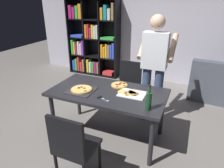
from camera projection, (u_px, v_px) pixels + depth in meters
The scene contains 12 objects.
ground_plane at pixel (108, 135), 3.11m from camera, with size 12.00×12.00×0.00m, color gray.
back_wall at pixel (153, 23), 4.74m from camera, with size 6.40×0.10×2.80m, color #BCB7C6.
dining_table at pixel (108, 96), 2.84m from camera, with size 1.62×0.86×0.75m.
chair_near_camera at pixel (73, 145), 2.13m from camera, with size 0.42×0.42×0.90m.
chair_far_side at pixel (128, 83), 3.67m from camera, with size 0.42×0.42×0.90m.
bookshelf at pixel (93, 40), 5.28m from camera, with size 1.40×0.35×1.95m.
person_serving_pizza at pixel (154, 65), 3.12m from camera, with size 0.55×0.54×1.75m.
pepperoni_pizza_on_tray at pixel (81, 90), 2.82m from camera, with size 0.36×0.36×0.04m.
pizza_slices_on_towel at pixel (131, 93), 2.71m from camera, with size 0.38×0.28×0.03m.
wine_bottle at pixel (149, 101), 2.30m from camera, with size 0.07×0.07×0.32m.
kitchen_scissors at pixel (101, 98), 2.60m from camera, with size 0.20×0.12×0.01m.
second_pizza_plain at pixel (119, 85), 2.98m from camera, with size 0.25×0.25×0.03m.
Camera 1 is at (1.06, -2.31, 1.96)m, focal length 32.00 mm.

